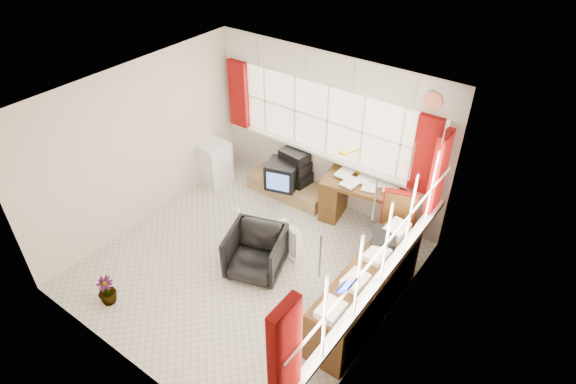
# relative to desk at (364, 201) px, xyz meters

# --- Properties ---
(ground) EXTENTS (4.00, 4.00, 0.00)m
(ground) POSITION_rel_desk_xyz_m (-0.83, -1.80, -0.41)
(ground) COLOR beige
(ground) RESTS_ON ground
(room_walls) EXTENTS (4.00, 4.00, 4.00)m
(room_walls) POSITION_rel_desk_xyz_m (-0.83, -1.80, 1.09)
(room_walls) COLOR beige
(room_walls) RESTS_ON ground
(window_back) EXTENTS (3.70, 0.12, 3.60)m
(window_back) POSITION_rel_desk_xyz_m (-0.83, 0.14, 0.53)
(window_back) COLOR #FFE9C9
(window_back) RESTS_ON room_walls
(window_right) EXTENTS (0.12, 3.70, 3.60)m
(window_right) POSITION_rel_desk_xyz_m (1.11, -1.80, 0.53)
(window_right) COLOR #FFE9C9
(window_right) RESTS_ON room_walls
(curtains) EXTENTS (3.83, 3.83, 1.15)m
(curtains) POSITION_rel_desk_xyz_m (0.09, -0.88, 1.04)
(curtains) COLOR #951208
(curtains) RESTS_ON room_walls
(overhead_cabinets) EXTENTS (3.98, 3.98, 0.48)m
(overhead_cabinets) POSITION_rel_desk_xyz_m (0.15, -0.82, 1.84)
(overhead_cabinets) COLOR white
(overhead_cabinets) RESTS_ON room_walls
(desk) EXTENTS (1.37, 0.85, 0.78)m
(desk) POSITION_rel_desk_xyz_m (0.00, 0.00, 0.00)
(desk) COLOR #4A2C11
(desk) RESTS_ON ground
(desk_lamp) EXTENTS (0.16, 0.13, 0.45)m
(desk_lamp) POSITION_rel_desk_xyz_m (-0.22, 0.19, 0.64)
(desk_lamp) COLOR yellow
(desk_lamp) RESTS_ON desk
(task_chair) EXTENTS (0.60, 0.62, 1.13)m
(task_chair) POSITION_rel_desk_xyz_m (0.74, -0.50, 0.19)
(task_chair) COLOR black
(task_chair) RESTS_ON ground
(office_chair) EXTENTS (0.93, 0.94, 0.68)m
(office_chair) POSITION_rel_desk_xyz_m (-0.67, -1.81, -0.07)
(office_chair) COLOR black
(office_chair) RESTS_ON ground
(radiator) EXTENTS (0.39, 0.24, 0.55)m
(radiator) POSITION_rel_desk_xyz_m (-0.44, -1.29, -0.19)
(radiator) COLOR white
(radiator) RESTS_ON ground
(credenza) EXTENTS (0.50, 2.00, 0.85)m
(credenza) POSITION_rel_desk_xyz_m (0.90, -1.60, -0.02)
(credenza) COLOR #4A2C11
(credenza) RESTS_ON ground
(file_tray) EXTENTS (0.41, 0.46, 0.13)m
(file_tray) POSITION_rel_desk_xyz_m (0.80, -1.03, 0.40)
(file_tray) COLOR black
(file_tray) RESTS_ON credenza
(tv_bench) EXTENTS (1.40, 0.50, 0.25)m
(tv_bench) POSITION_rel_desk_xyz_m (-1.38, -0.08, -0.29)
(tv_bench) COLOR #9E7F4F
(tv_bench) RESTS_ON ground
(crt_tv) EXTENTS (0.60, 0.57, 0.45)m
(crt_tv) POSITION_rel_desk_xyz_m (-1.39, -0.23, 0.06)
(crt_tv) COLOR black
(crt_tv) RESTS_ON tv_bench
(hifi_stack) EXTENTS (0.59, 0.41, 0.58)m
(hifi_stack) POSITION_rel_desk_xyz_m (-1.32, 0.01, 0.11)
(hifi_stack) COLOR black
(hifi_stack) RESTS_ON tv_bench
(mini_fridge) EXTENTS (0.50, 0.51, 0.77)m
(mini_fridge) POSITION_rel_desk_xyz_m (-2.63, -0.52, -0.03)
(mini_fridge) COLOR white
(mini_fridge) RESTS_ON ground
(spray_bottle_a) EXTENTS (0.13, 0.13, 0.27)m
(spray_bottle_a) POSITION_rel_desk_xyz_m (-1.63, -1.11, -0.28)
(spray_bottle_a) COLOR white
(spray_bottle_a) RESTS_ON ground
(spray_bottle_b) EXTENTS (0.11, 0.11, 0.18)m
(spray_bottle_b) POSITION_rel_desk_xyz_m (-0.83, -0.77, -0.32)
(spray_bottle_b) COLOR #7EBCB0
(spray_bottle_b) RESTS_ON ground
(flower_vase) EXTENTS (0.30, 0.30, 0.41)m
(flower_vase) POSITION_rel_desk_xyz_m (-1.86, -3.38, -0.21)
(flower_vase) COLOR black
(flower_vase) RESTS_ON ground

